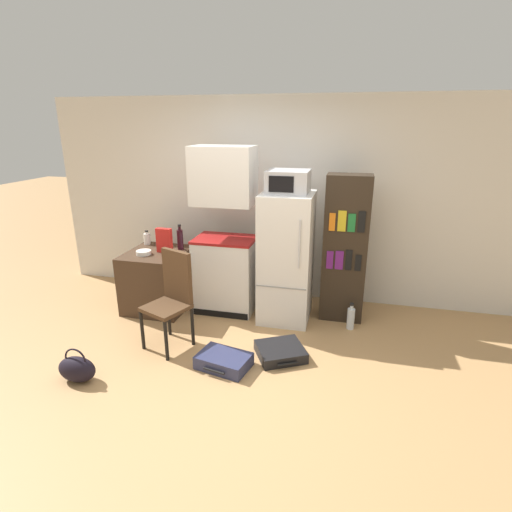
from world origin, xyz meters
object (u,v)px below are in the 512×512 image
(microwave, at_px, (288,182))
(side_table, at_px, (159,279))
(kitchen_hutch, at_px, (225,239))
(suitcase_large_flat, at_px, (280,352))
(cereal_box, at_px, (164,240))
(chair, at_px, (172,293))
(suitcase_small_flat, at_px, (224,361))
(bottle_wine_dark, at_px, (180,239))
(refrigerator, at_px, (286,258))
(bottle_milk_white, at_px, (147,238))
(bowl, at_px, (144,253))
(handbag, at_px, (77,369))
(bookshelf, at_px, (345,249))
(bottle_clear_short, at_px, (166,240))
(water_bottle_front, at_px, (351,318))

(microwave, bearing_deg, side_table, -177.19)
(kitchen_hutch, distance_m, suitcase_large_flat, 1.54)
(cereal_box, distance_m, chair, 0.98)
(suitcase_large_flat, distance_m, suitcase_small_flat, 0.59)
(bottle_wine_dark, bearing_deg, suitcase_large_flat, -33.46)
(refrigerator, height_order, bottle_milk_white, refrigerator)
(bowl, height_order, handbag, bowl)
(kitchen_hutch, distance_m, suitcase_small_flat, 1.55)
(side_table, xyz_separation_m, bottle_milk_white, (-0.27, 0.28, 0.44))
(refrigerator, xyz_separation_m, bookshelf, (0.66, 0.16, 0.10))
(kitchen_hutch, xyz_separation_m, handbag, (-0.87, -1.76, -0.80))
(bookshelf, bearing_deg, bottle_milk_white, 179.18)
(side_table, distance_m, kitchen_hutch, 1.02)
(microwave, xyz_separation_m, cereal_box, (-1.50, -0.06, -0.76))
(microwave, relative_size, handbag, 1.27)
(bottle_milk_white, relative_size, cereal_box, 0.61)
(suitcase_large_flat, xyz_separation_m, handbag, (-1.73, -0.83, 0.07))
(refrigerator, height_order, bowl, refrigerator)
(cereal_box, bearing_deg, suitcase_small_flat, -45.48)
(cereal_box, relative_size, suitcase_large_flat, 0.50)
(chair, bearing_deg, bottle_clear_short, 140.78)
(refrigerator, xyz_separation_m, bottle_milk_white, (-1.88, 0.20, 0.05))
(bottle_milk_white, relative_size, suitcase_small_flat, 0.33)
(water_bottle_front, bearing_deg, bottle_clear_short, 172.32)
(side_table, xyz_separation_m, bottle_clear_short, (-0.01, 0.29, 0.44))
(bookshelf, bearing_deg, chair, -148.60)
(suitcase_large_flat, xyz_separation_m, suitcase_small_flat, (-0.50, -0.31, 0.01))
(side_table, height_order, cereal_box, cereal_box)
(side_table, xyz_separation_m, bookshelf, (2.27, 0.24, 0.49))
(chair, bearing_deg, bookshelf, 54.00)
(kitchen_hutch, distance_m, bottle_clear_short, 0.88)
(microwave, xyz_separation_m, bookshelf, (0.66, 0.16, -0.78))
(bookshelf, height_order, suitcase_large_flat, bookshelf)
(bottle_wine_dark, bearing_deg, suitcase_small_flat, -52.93)
(microwave, relative_size, bottle_wine_dark, 1.43)
(kitchen_hutch, distance_m, bookshelf, 1.42)
(chair, height_order, handbag, chair)
(kitchen_hutch, xyz_separation_m, suitcase_large_flat, (0.86, -0.93, -0.87))
(bookshelf, bearing_deg, side_table, -173.86)
(bottle_wine_dark, bearing_deg, refrigerator, -4.05)
(handbag, xyz_separation_m, water_bottle_front, (2.41, 1.59, 0.01))
(bottle_milk_white, bearing_deg, suitcase_small_flat, -43.02)
(bookshelf, height_order, bottle_wine_dark, bookshelf)
(refrigerator, distance_m, bowl, 1.72)
(chair, bearing_deg, bottle_wine_dark, 130.99)
(bowl, distance_m, cereal_box, 0.29)
(chair, bearing_deg, kitchen_hutch, 95.81)
(handbag, bearing_deg, bookshelf, 39.22)
(suitcase_large_flat, bearing_deg, cereal_box, 124.94)
(side_table, relative_size, bowl, 4.42)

